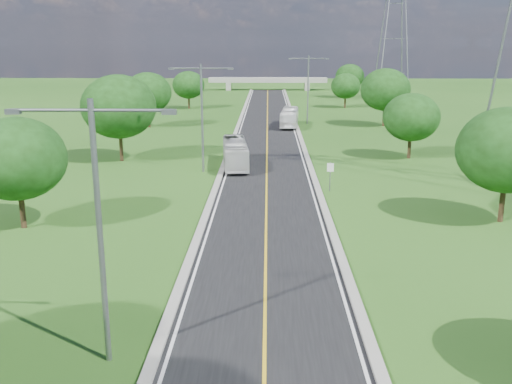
% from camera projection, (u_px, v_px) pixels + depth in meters
% --- Properties ---
extents(ground, '(260.00, 260.00, 0.00)m').
position_uv_depth(ground, '(267.00, 145.00, 68.28)').
color(ground, '#214A14').
rests_on(ground, ground).
extents(road, '(8.00, 150.00, 0.06)m').
position_uv_depth(road, '(267.00, 136.00, 74.07)').
color(road, black).
rests_on(road, ground).
extents(curb_left, '(0.50, 150.00, 0.22)m').
position_uv_depth(curb_left, '(235.00, 136.00, 74.14)').
color(curb_left, gray).
rests_on(curb_left, ground).
extents(curb_right, '(0.50, 150.00, 0.22)m').
position_uv_depth(curb_right, '(300.00, 136.00, 73.97)').
color(curb_right, gray).
rests_on(curb_right, ground).
extents(speed_limit_sign, '(0.55, 0.09, 2.40)m').
position_uv_depth(speed_limit_sign, '(330.00, 172.00, 46.48)').
color(speed_limit_sign, slate).
rests_on(speed_limit_sign, ground).
extents(overpass, '(30.00, 3.00, 3.20)m').
position_uv_depth(overpass, '(268.00, 81.00, 145.02)').
color(overpass, gray).
rests_on(overpass, ground).
extents(streetlight_near_left, '(5.90, 0.25, 10.00)m').
position_uv_depth(streetlight_near_left, '(98.00, 212.00, 20.47)').
color(streetlight_near_left, slate).
rests_on(streetlight_near_left, ground).
extents(streetlight_mid_left, '(5.90, 0.25, 10.00)m').
position_uv_depth(streetlight_mid_left, '(202.00, 109.00, 52.38)').
color(streetlight_mid_left, slate).
rests_on(streetlight_mid_left, ground).
extents(streetlight_far_right, '(5.90, 0.25, 10.00)m').
position_uv_depth(streetlight_far_right, '(308.00, 84.00, 84.05)').
color(streetlight_far_right, slate).
rests_on(streetlight_far_right, ground).
extents(power_tower_far, '(9.00, 6.40, 28.00)m').
position_uv_depth(power_tower_far, '(394.00, 32.00, 117.37)').
color(power_tower_far, slate).
rests_on(power_tower_far, ground).
extents(tree_lb, '(6.30, 6.30, 7.33)m').
position_uv_depth(tree_lb, '(17.00, 159.00, 36.48)').
color(tree_lb, black).
rests_on(tree_lb, ground).
extents(tree_lc, '(7.56, 7.56, 8.79)m').
position_uv_depth(tree_lc, '(119.00, 107.00, 57.49)').
color(tree_lc, black).
rests_on(tree_lc, ground).
extents(tree_ld, '(6.72, 6.72, 7.82)m').
position_uv_depth(tree_ld, '(148.00, 93.00, 80.90)').
color(tree_ld, black).
rests_on(tree_ld, ground).
extents(tree_le, '(5.88, 5.88, 6.84)m').
position_uv_depth(tree_le, '(188.00, 85.00, 104.21)').
color(tree_le, black).
rests_on(tree_le, ground).
extents(tree_rb, '(6.72, 6.72, 7.82)m').
position_uv_depth(tree_rb, '(508.00, 150.00, 37.69)').
color(tree_rb, black).
rests_on(tree_rb, ground).
extents(tree_rc, '(5.88, 5.88, 6.84)m').
position_uv_depth(tree_rc, '(411.00, 117.00, 59.14)').
color(tree_rc, black).
rests_on(tree_rc, ground).
extents(tree_rd, '(7.14, 7.14, 8.30)m').
position_uv_depth(tree_rd, '(385.00, 90.00, 82.07)').
color(tree_rd, black).
rests_on(tree_rd, ground).
extents(tree_re, '(5.46, 5.46, 6.35)m').
position_uv_depth(tree_re, '(346.00, 86.00, 105.64)').
color(tree_re, black).
rests_on(tree_re, ground).
extents(tree_rf, '(6.30, 6.30, 7.33)m').
position_uv_depth(tree_rf, '(350.00, 76.00, 124.75)').
color(tree_rf, black).
rests_on(tree_rf, ground).
extents(bus_outbound, '(3.02, 9.61, 2.63)m').
position_uv_depth(bus_outbound, '(289.00, 117.00, 82.21)').
color(bus_outbound, white).
rests_on(bus_outbound, road).
extents(bus_inbound, '(3.09, 9.59, 2.62)m').
position_uv_depth(bus_inbound, '(235.00, 153.00, 55.77)').
color(bus_inbound, silver).
rests_on(bus_inbound, road).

